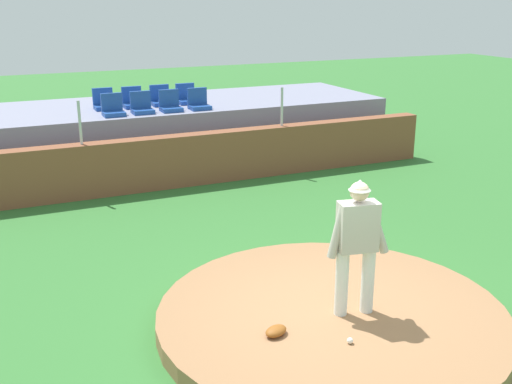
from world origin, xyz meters
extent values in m
plane|color=#316E2F|center=(0.00, 0.00, 0.00)|extent=(60.00, 60.00, 0.00)
cylinder|color=#996C47|center=(0.00, 0.00, 0.12)|extent=(4.52, 4.52, 0.23)
cylinder|color=silver|center=(0.04, -0.15, 0.66)|extent=(0.16, 0.16, 0.86)
cylinder|color=silver|center=(0.38, -0.22, 0.66)|extent=(0.16, 0.16, 0.86)
cube|color=#B7B2A8|center=(0.21, -0.18, 1.40)|extent=(0.53, 0.35, 0.62)
cylinder|color=#B7B2A8|center=(-0.04, -0.13, 1.36)|extent=(0.26, 0.16, 0.70)
cylinder|color=#B7B2A8|center=(0.46, -0.23, 1.36)|extent=(0.35, 0.18, 0.69)
sphere|color=beige|center=(0.21, -0.18, 1.85)|extent=(0.24, 0.24, 0.24)
cone|color=#B7B2A8|center=(0.21, -0.18, 1.93)|extent=(0.32, 0.32, 0.13)
sphere|color=white|center=(-0.24, -0.80, 0.27)|extent=(0.07, 0.07, 0.07)
ellipsoid|color=brown|center=(-0.94, -0.28, 0.29)|extent=(0.35, 0.30, 0.11)
cube|color=brown|center=(0.00, 6.78, 0.58)|extent=(12.92, 0.40, 1.15)
cylinder|color=silver|center=(-1.97, 6.78, 1.61)|extent=(0.06, 0.06, 0.91)
cylinder|color=silver|center=(2.66, 6.78, 1.61)|extent=(0.06, 0.06, 0.91)
cube|color=gray|center=(0.00, 9.27, 0.73)|extent=(12.32, 3.50, 1.47)
cube|color=#1E479A|center=(-1.03, 7.96, 1.52)|extent=(0.48, 0.44, 0.10)
cube|color=#1E479A|center=(-1.03, 8.14, 1.77)|extent=(0.48, 0.08, 0.40)
cube|color=#1E479A|center=(-0.35, 7.99, 1.52)|extent=(0.48, 0.44, 0.10)
cube|color=#1E479A|center=(-0.35, 8.17, 1.77)|extent=(0.48, 0.08, 0.40)
cube|color=#1E479A|center=(0.34, 7.98, 1.52)|extent=(0.48, 0.44, 0.10)
cube|color=#1E479A|center=(0.34, 8.16, 1.77)|extent=(0.48, 0.08, 0.40)
cube|color=#1E479A|center=(1.04, 7.96, 1.52)|extent=(0.48, 0.44, 0.10)
cube|color=#1E479A|center=(1.04, 8.14, 1.77)|extent=(0.48, 0.08, 0.40)
cube|color=#1E479A|center=(-1.05, 8.90, 1.52)|extent=(0.48, 0.44, 0.10)
cube|color=#1E479A|center=(-1.05, 9.08, 1.77)|extent=(0.48, 0.08, 0.40)
cube|color=#1E479A|center=(-0.35, 8.86, 1.52)|extent=(0.48, 0.44, 0.10)
cube|color=#1E479A|center=(-0.35, 9.04, 1.77)|extent=(0.48, 0.08, 0.40)
cube|color=#1E479A|center=(0.36, 8.88, 1.52)|extent=(0.48, 0.44, 0.10)
cube|color=#1E479A|center=(0.36, 9.06, 1.77)|extent=(0.48, 0.08, 0.40)
cube|color=#1E479A|center=(1.03, 8.86, 1.52)|extent=(0.48, 0.44, 0.10)
cube|color=#1E479A|center=(1.03, 9.04, 1.77)|extent=(0.48, 0.08, 0.40)
camera|label=1|loc=(-3.84, -6.09, 4.08)|focal=43.40mm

